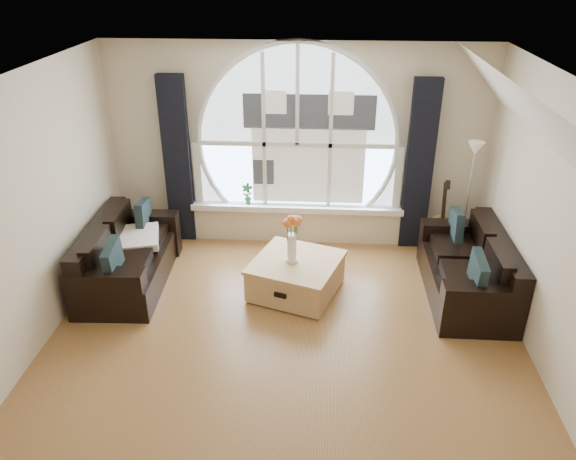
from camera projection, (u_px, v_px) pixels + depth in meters
The scene contains 20 objects.
ground at pixel (282, 365), 5.47m from camera, with size 5.00×5.50×0.01m, color brown.
ceiling at pixel (280, 92), 4.25m from camera, with size 5.00×5.50×0.01m, color silver.
wall_back at pixel (297, 147), 7.31m from camera, with size 5.00×0.01×2.70m, color beige.
wall_left at pixel (7, 237), 5.01m from camera, with size 0.01×5.50×2.70m, color beige.
wall_right at pixel (573, 255), 4.71m from camera, with size 0.01×5.50×2.70m, color beige.
attic_slope at pixel (563, 142), 4.28m from camera, with size 0.92×5.50×0.72m, color silver.
arched_window at pixel (297, 127), 7.16m from camera, with size 2.60×0.06×2.15m, color silver.
window_sill at pixel (296, 208), 7.60m from camera, with size 2.90×0.22×0.08m, color white.
window_frame at pixel (297, 128), 7.13m from camera, with size 2.76×0.08×2.15m, color white.
neighbor_house at pixel (309, 137), 7.19m from camera, with size 1.70×0.02×1.50m, color silver.
curtain_left at pixel (177, 161), 7.39m from camera, with size 0.35×0.12×2.30m, color black.
curtain_right at pixel (419, 167), 7.20m from camera, with size 0.35×0.12×2.30m, color black.
sofa_left at pixel (128, 253), 6.68m from camera, with size 0.86×1.72×0.77m, color black.
sofa_right at pixel (468, 266), 6.42m from camera, with size 0.86×1.72×0.77m, color black.
coffee_chest at pixel (296, 275), 6.55m from camera, with size 0.96×0.96×0.47m, color tan.
throw_blanket at pixel (136, 238), 6.81m from camera, with size 0.55×0.55×0.10m, color silver.
vase_flowers at pixel (292, 231), 6.28m from camera, with size 0.24×0.24×0.70m, color white.
floor_lamp at pixel (467, 202), 7.04m from camera, with size 0.24×0.24×1.60m, color #B2B2B2.
guitar at pixel (442, 214), 7.35m from camera, with size 0.36×0.24×1.06m, color brown.
potted_plant at pixel (247, 194), 7.55m from camera, with size 0.16×0.11×0.29m, color #1E6023.
Camera 1 is at (0.34, -4.26, 3.68)m, focal length 34.47 mm.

